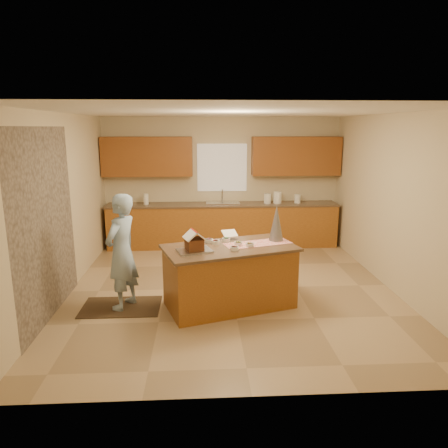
{
  "coord_description": "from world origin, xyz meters",
  "views": [
    {
      "loc": [
        -0.46,
        -6.22,
        2.49
      ],
      "look_at": [
        -0.1,
        0.2,
        1.0
      ],
      "focal_mm": 33.59,
      "sensor_mm": 36.0,
      "label": 1
    }
  ],
  "objects_px": {
    "tinsel_tree": "(276,223)",
    "boy": "(122,252)",
    "island_base": "(230,278)",
    "gingerbread_house": "(194,242)"
  },
  "relations": [
    {
      "from": "gingerbread_house",
      "to": "tinsel_tree",
      "type": "bearing_deg",
      "value": 22.09
    },
    {
      "from": "tinsel_tree",
      "to": "gingerbread_house",
      "type": "bearing_deg",
      "value": -157.91
    },
    {
      "from": "island_base",
      "to": "boy",
      "type": "bearing_deg",
      "value": 161.05
    },
    {
      "from": "island_base",
      "to": "boy",
      "type": "distance_m",
      "value": 1.54
    },
    {
      "from": "island_base",
      "to": "gingerbread_house",
      "type": "height_order",
      "value": "gingerbread_house"
    },
    {
      "from": "tinsel_tree",
      "to": "gingerbread_house",
      "type": "xyz_separation_m",
      "value": [
        -1.18,
        -0.48,
        -0.14
      ]
    },
    {
      "from": "island_base",
      "to": "gingerbread_house",
      "type": "relative_size",
      "value": 5.14
    },
    {
      "from": "tinsel_tree",
      "to": "gingerbread_house",
      "type": "relative_size",
      "value": 1.57
    },
    {
      "from": "tinsel_tree",
      "to": "boy",
      "type": "xyz_separation_m",
      "value": [
        -2.18,
        -0.24,
        -0.32
      ]
    },
    {
      "from": "tinsel_tree",
      "to": "boy",
      "type": "relative_size",
      "value": 0.33
    }
  ]
}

